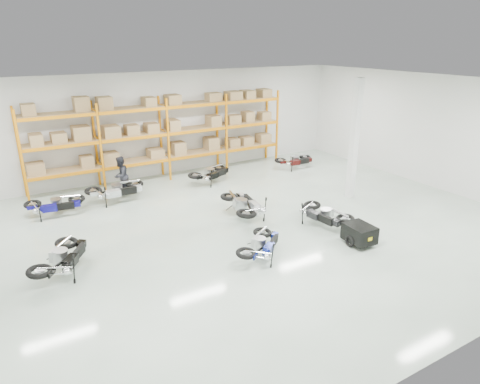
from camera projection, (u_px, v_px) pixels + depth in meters
room at (241, 162)px, 12.98m from camera, size 18.00×18.00×18.00m
pallet_rack at (164, 127)px, 18.20m from camera, size 11.28×0.98×3.62m
structural_column at (354, 140)px, 15.88m from camera, size 0.25×0.25×4.50m
moto_blue_centre at (262, 241)px, 11.87m from camera, size 1.81×1.67×1.07m
moto_silver_left at (244, 201)px, 14.50m from camera, size 1.30×2.10×1.27m
moto_black_far_left at (62, 253)px, 11.06m from camera, size 1.78×2.05×1.20m
moto_touring_right at (324, 211)px, 13.88m from camera, size 1.04×1.82×1.13m
trailer at (359, 234)px, 12.65m from camera, size 0.78×1.48×0.62m
moto_back_a at (55, 201)px, 14.71m from camera, size 1.83×1.10×1.11m
moto_back_b at (116, 187)px, 15.98m from camera, size 1.90×0.95×1.23m
moto_back_c at (211, 170)px, 18.08m from camera, size 1.95×1.42×1.14m
moto_back_d at (295, 158)px, 20.06m from camera, size 1.71×0.94×1.07m
person_back at (121, 176)px, 16.62m from camera, size 0.94×0.93×1.53m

